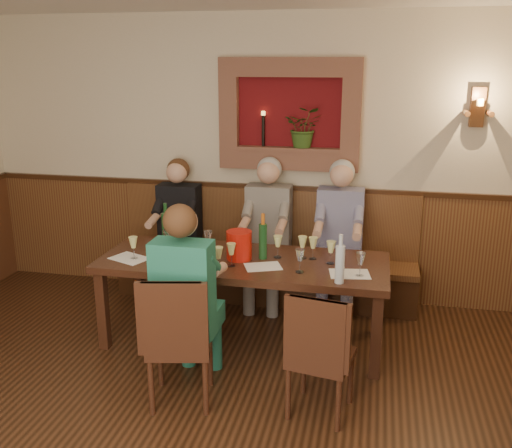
{
  "coord_description": "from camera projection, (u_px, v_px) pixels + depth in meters",
  "views": [
    {
      "loc": [
        1.04,
        -2.52,
        2.36
      ],
      "look_at": [
        0.1,
        1.9,
        1.05
      ],
      "focal_mm": 40.0,
      "sensor_mm": 36.0,
      "label": 1
    }
  ],
  "objects": [
    {
      "name": "wine_glass_6",
      "position": [
        300.0,
        261.0,
        4.45
      ],
      "size": [
        0.08,
        0.08,
        0.19
      ],
      "primitive_type": null,
      "color": "white",
      "rests_on": "dining_table"
    },
    {
      "name": "wainscoting",
      "position": [
        165.0,
        401.0,
        3.08
      ],
      "size": [
        6.02,
        6.02,
        1.15
      ],
      "color": "#532917",
      "rests_on": "ground"
    },
    {
      "name": "wall_niche",
      "position": [
        293.0,
        119.0,
        5.45
      ],
      "size": [
        1.36,
        0.3,
        1.06
      ],
      "color": "#610D11",
      "rests_on": "ground"
    },
    {
      "name": "wine_bottle_green_a",
      "position": [
        263.0,
        240.0,
        4.75
      ],
      "size": [
        0.09,
        0.09,
        0.39
      ],
      "rotation": [
        0.0,
        0.0,
        0.33
      ],
      "color": "#19471E",
      "rests_on": "dining_table"
    },
    {
      "name": "spittoon_bucket",
      "position": [
        239.0,
        245.0,
        4.75
      ],
      "size": [
        0.22,
        0.22,
        0.24
      ],
      "primitive_type": "cylinder",
      "rotation": [
        0.0,
        0.0,
        0.03
      ],
      "color": "red",
      "rests_on": "dining_table"
    },
    {
      "name": "wine_glass_11",
      "position": [
        313.0,
        248.0,
        4.75
      ],
      "size": [
        0.08,
        0.08,
        0.19
      ],
      "primitive_type": null,
      "color": "#E0E488",
      "rests_on": "dining_table"
    },
    {
      "name": "person_bench_mid",
      "position": [
        267.0,
        245.0,
        5.58
      ],
      "size": [
        0.44,
        0.53,
        1.46
      ],
      "color": "#605958",
      "rests_on": "ground"
    },
    {
      "name": "dining_table",
      "position": [
        243.0,
        268.0,
        4.79
      ],
      "size": [
        2.4,
        0.9,
        0.75
      ],
      "color": "black",
      "rests_on": "ground"
    },
    {
      "name": "chair_near_left",
      "position": [
        181.0,
        365.0,
        4.02
      ],
      "size": [
        0.51,
        0.51,
        0.98
      ],
      "rotation": [
        0.0,
        0.0,
        0.21
      ],
      "color": "black",
      "rests_on": "ground"
    },
    {
      "name": "room_shell",
      "position": [
        152.0,
        162.0,
        2.71
      ],
      "size": [
        6.04,
        6.04,
        2.82
      ],
      "color": "beige",
      "rests_on": "ground"
    },
    {
      "name": "chair_near_right",
      "position": [
        320.0,
        378.0,
        3.89
      ],
      "size": [
        0.47,
        0.47,
        0.92
      ],
      "rotation": [
        0.0,
        0.0,
        -0.18
      ],
      "color": "black",
      "rests_on": "ground"
    },
    {
      "name": "bench",
      "position": [
        265.0,
        268.0,
        5.77
      ],
      "size": [
        3.0,
        0.45,
        1.11
      ],
      "color": "#381E0F",
      "rests_on": "ground"
    },
    {
      "name": "wine_bottle_green_b",
      "position": [
        166.0,
        229.0,
        5.04
      ],
      "size": [
        0.08,
        0.08,
        0.4
      ],
      "rotation": [
        0.0,
        0.0,
        0.13
      ],
      "color": "#19471E",
      "rests_on": "dining_table"
    },
    {
      "name": "person_bench_left",
      "position": [
        178.0,
        241.0,
        5.78
      ],
      "size": [
        0.42,
        0.51,
        1.42
      ],
      "color": "black",
      "rests_on": "ground"
    },
    {
      "name": "wine_glass_5",
      "position": [
        278.0,
        247.0,
        4.79
      ],
      "size": [
        0.08,
        0.08,
        0.19
      ],
      "primitive_type": null,
      "color": "#E0E488",
      "rests_on": "dining_table"
    },
    {
      "name": "tasting_sheet_d",
      "position": [
        196.0,
        268.0,
        4.57
      ],
      "size": [
        0.31,
        0.24,
        0.0
      ],
      "primitive_type": "cube",
      "rotation": [
        0.0,
        0.0,
        0.16
      ],
      "color": "white",
      "rests_on": "dining_table"
    },
    {
      "name": "tasting_sheet_c",
      "position": [
        350.0,
        274.0,
        4.44
      ],
      "size": [
        0.34,
        0.27,
        0.0
      ],
      "primitive_type": "cube",
      "rotation": [
        0.0,
        0.0,
        0.17
      ],
      "color": "white",
      "rests_on": "dining_table"
    },
    {
      "name": "wine_glass_9",
      "position": [
        219.0,
        259.0,
        4.5
      ],
      "size": [
        0.08,
        0.08,
        0.19
      ],
      "primitive_type": null,
      "color": "#E0E488",
      "rests_on": "dining_table"
    },
    {
      "name": "wine_glass_4",
      "position": [
        231.0,
        255.0,
        4.59
      ],
      "size": [
        0.08,
        0.08,
        0.19
      ],
      "primitive_type": null,
      "color": "#E0E488",
      "rests_on": "dining_table"
    },
    {
      "name": "tasting_sheet_b",
      "position": [
        263.0,
        267.0,
        4.6
      ],
      "size": [
        0.34,
        0.3,
        0.0
      ],
      "primitive_type": "cube",
      "rotation": [
        0.0,
        0.0,
        0.39
      ],
      "color": "white",
      "rests_on": "dining_table"
    },
    {
      "name": "wine_glass_7",
      "position": [
        331.0,
        253.0,
        4.64
      ],
      "size": [
        0.08,
        0.08,
        0.19
      ],
      "primitive_type": null,
      "color": "#E0E488",
      "rests_on": "dining_table"
    },
    {
      "name": "wall_sconce",
      "position": [
        478.0,
        108.0,
        5.07
      ],
      "size": [
        0.25,
        0.2,
        0.35
      ],
      "color": "#532917",
      "rests_on": "ground"
    },
    {
      "name": "wine_glass_3",
      "position": [
        208.0,
        242.0,
        4.92
      ],
      "size": [
        0.08,
        0.08,
        0.19
      ],
      "primitive_type": null,
      "color": "white",
      "rests_on": "dining_table"
    },
    {
      "name": "wine_glass_2",
      "position": [
        168.0,
        252.0,
        4.67
      ],
      "size": [
        0.08,
        0.08,
        0.19
      ],
      "primitive_type": null,
      "color": "#E0E488",
      "rests_on": "dining_table"
    },
    {
      "name": "tasting_sheet_a",
      "position": [
        130.0,
        258.0,
        4.79
      ],
      "size": [
        0.37,
        0.32,
        0.0
      ],
      "primitive_type": "cube",
      "rotation": [
        0.0,
        0.0,
        -0.4
      ],
      "color": "white",
      "rests_on": "dining_table"
    },
    {
      "name": "wine_glass_10",
      "position": [
        302.0,
        247.0,
        4.77
      ],
      "size": [
        0.08,
        0.08,
        0.19
      ],
      "primitive_type": null,
      "color": "#E0E488",
      "rests_on": "dining_table"
    },
    {
      "name": "wine_glass_8",
      "position": [
        360.0,
        265.0,
        4.37
      ],
      "size": [
        0.08,
        0.08,
        0.19
      ],
      "primitive_type": null,
      "color": "white",
      "rests_on": "dining_table"
    },
    {
      "name": "wine_glass_1",
      "position": [
        167.0,
        240.0,
        4.96
      ],
      "size": [
        0.08,
        0.08,
        0.19
      ],
      "primitive_type": null,
      "color": "white",
      "rests_on": "dining_table"
    },
    {
      "name": "water_bottle",
      "position": [
        340.0,
        263.0,
        4.23
      ],
      "size": [
        0.07,
        0.07,
        0.38
      ],
      "rotation": [
        0.0,
        0.0,
        0.02
      ],
      "color": "silver",
      "rests_on": "dining_table"
    },
    {
      "name": "wine_glass_0",
      "position": [
        134.0,
        248.0,
        4.76
      ],
      "size": [
        0.08,
        0.08,
        0.19
      ],
      "primitive_type": null,
      "color": "#E0E488",
      "rests_on": "dining_table"
    },
    {
      "name": "person_chair_front",
      "position": [
        188.0,
        313.0,
        4.13
      ],
      "size": [
        0.42,
        0.52,
        1.43
      ],
      "color": "#1B605E",
      "rests_on": "ground"
    },
    {
      "name": "person_bench_right",
      "position": [
        338.0,
        250.0,
        5.45
      ],
      "size": [
        0.44,
        0.54,
        1.46
      ],
      "color": "navy",
      "rests_on": "ground"
    }
  ]
}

